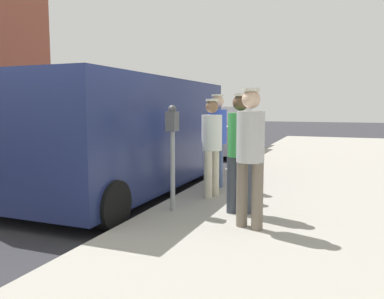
% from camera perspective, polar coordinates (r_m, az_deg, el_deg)
% --- Properties ---
extents(ground_plane, '(80.00, 80.00, 0.00)m').
position_cam_1_polar(ground_plane, '(5.95, -17.53, -10.09)').
color(ground_plane, '#2D2D33').
extents(sidewalk_slab, '(5.00, 32.00, 0.15)m').
position_cam_1_polar(sidewalk_slab, '(4.71, 19.16, -13.57)').
color(sidewalk_slab, '#9E998E').
rests_on(sidewalk_slab, ground).
extents(parking_meter_near, '(0.14, 0.18, 1.52)m').
position_cam_1_polar(parking_meter_near, '(5.56, -2.89, 1.46)').
color(parking_meter_near, gray).
rests_on(parking_meter_near, sidewalk_slab).
extents(pedestrian_in_green, '(0.36, 0.34, 1.68)m').
position_cam_1_polar(pedestrian_in_green, '(5.45, 7.04, 0.60)').
color(pedestrian_in_green, '#383D47').
rests_on(pedestrian_in_green, sidewalk_slab).
extents(pedestrian_in_gray, '(0.35, 0.34, 1.72)m').
position_cam_1_polar(pedestrian_in_gray, '(4.79, 8.53, 0.09)').
color(pedestrian_in_gray, '#726656').
rests_on(pedestrian_in_gray, sidewalk_slab).
extents(pedestrian_in_blue, '(0.34, 0.36, 1.72)m').
position_cam_1_polar(pedestrian_in_blue, '(7.12, 3.73, 2.17)').
color(pedestrian_in_blue, '#4C608C').
rests_on(pedestrian_in_blue, sidewalk_slab).
extents(pedestrian_in_white, '(0.34, 0.35, 1.62)m').
position_cam_1_polar(pedestrian_in_white, '(6.45, 2.90, 1.18)').
color(pedestrian_in_white, beige).
rests_on(pedestrian_in_white, sidewalk_slab).
extents(parked_van, '(2.17, 5.22, 2.15)m').
position_cam_1_polar(parked_van, '(7.45, -9.21, 2.41)').
color(parked_van, navy).
rests_on(parked_van, ground).
extents(parked_sedan_ahead, '(2.03, 4.44, 1.65)m').
position_cam_1_polar(parked_sedan_ahead, '(13.87, 4.73, 2.54)').
color(parked_sedan_ahead, '#BCBCC1').
rests_on(parked_sedan_ahead, ground).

